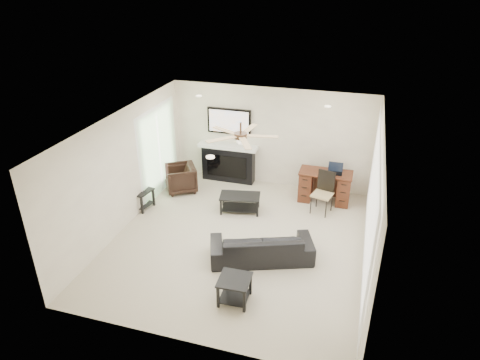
# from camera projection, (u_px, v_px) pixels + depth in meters

# --- Properties ---
(room_shell) EXTENTS (5.50, 5.54, 2.52)m
(room_shell) POSITION_uv_depth(u_px,v_px,m) (250.00, 165.00, 8.02)
(room_shell) COLOR beige
(room_shell) RESTS_ON ground
(sofa) EXTENTS (2.07, 1.38, 0.56)m
(sofa) POSITION_uv_depth(u_px,v_px,m) (262.00, 246.00, 8.09)
(sofa) COLOR black
(sofa) RESTS_ON ground
(armchair) EXTENTS (1.00, 0.99, 0.67)m
(armchair) POSITION_uv_depth(u_px,v_px,m) (181.00, 178.00, 10.57)
(armchair) COLOR black
(armchair) RESTS_ON ground
(coffee_table) EXTENTS (0.98, 0.66, 0.40)m
(coffee_table) POSITION_uv_depth(u_px,v_px,m) (240.00, 203.00, 9.73)
(coffee_table) COLOR black
(coffee_table) RESTS_ON ground
(end_table_near) EXTENTS (0.54, 0.54, 0.45)m
(end_table_near) POSITION_uv_depth(u_px,v_px,m) (235.00, 290.00, 7.08)
(end_table_near) COLOR black
(end_table_near) RESTS_ON ground
(end_table_left) EXTENTS (0.58, 0.58, 0.45)m
(end_table_left) POSITION_uv_depth(u_px,v_px,m) (140.00, 199.00, 9.86)
(end_table_left) COLOR black
(end_table_left) RESTS_ON ground
(fireplace_unit) EXTENTS (1.52, 0.34, 1.91)m
(fireplace_unit) POSITION_uv_depth(u_px,v_px,m) (228.00, 146.00, 10.81)
(fireplace_unit) COLOR black
(fireplace_unit) RESTS_ON ground
(desk) EXTENTS (1.22, 0.56, 0.76)m
(desk) POSITION_uv_depth(u_px,v_px,m) (325.00, 187.00, 10.07)
(desk) COLOR #402310
(desk) RESTS_ON ground
(desk_chair) EXTENTS (0.52, 0.53, 0.97)m
(desk_chair) POSITION_uv_depth(u_px,v_px,m) (322.00, 193.00, 9.56)
(desk_chair) COLOR black
(desk_chair) RESTS_ON ground
(laptop) EXTENTS (0.33, 0.24, 0.23)m
(laptop) POSITION_uv_depth(u_px,v_px,m) (335.00, 169.00, 9.78)
(laptop) COLOR black
(laptop) RESTS_ON desk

